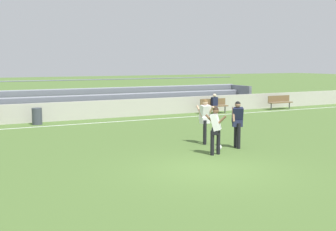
{
  "coord_description": "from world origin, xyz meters",
  "views": [
    {
      "loc": [
        -6.93,
        -10.69,
        3.16
      ],
      "look_at": [
        0.98,
        4.48,
        1.06
      ],
      "focal_mm": 47.36,
      "sensor_mm": 36.0,
      "label": 1
    }
  ],
  "objects_px": {
    "trash_bin": "(37,116)",
    "soccer_ball": "(219,147)",
    "bench_centre_sideline": "(214,105)",
    "bench_far_right": "(280,101)",
    "player_dark_overlapping": "(237,120)",
    "player_white_pressing_high": "(216,127)",
    "bleacher_stand": "(54,102)",
    "spectator_seated": "(215,102)",
    "player_white_wide_right": "(205,117)"
  },
  "relations": [
    {
      "from": "player_white_pressing_high",
      "to": "bench_far_right",
      "type": "bearing_deg",
      "value": 40.51
    },
    {
      "from": "bench_centre_sideline",
      "to": "player_white_wide_right",
      "type": "relative_size",
      "value": 1.05
    },
    {
      "from": "player_dark_overlapping",
      "to": "player_white_wide_right",
      "type": "relative_size",
      "value": 1.0
    },
    {
      "from": "bleacher_stand",
      "to": "player_white_pressing_high",
      "type": "xyz_separation_m",
      "value": [
        2.35,
        -13.07,
        0.12
      ]
    },
    {
      "from": "spectator_seated",
      "to": "bench_far_right",
      "type": "bearing_deg",
      "value": 1.28
    },
    {
      "from": "player_white_wide_right",
      "to": "bench_centre_sideline",
      "type": "bearing_deg",
      "value": 54.64
    },
    {
      "from": "bench_far_right",
      "to": "bleacher_stand",
      "type": "bearing_deg",
      "value": 168.02
    },
    {
      "from": "bleacher_stand",
      "to": "bench_far_right",
      "type": "distance_m",
      "value": 14.46
    },
    {
      "from": "player_dark_overlapping",
      "to": "player_white_pressing_high",
      "type": "distance_m",
      "value": 1.49
    },
    {
      "from": "bench_far_right",
      "to": "trash_bin",
      "type": "xyz_separation_m",
      "value": [
        -15.7,
        0.1,
        -0.13
      ]
    },
    {
      "from": "bench_centre_sideline",
      "to": "bench_far_right",
      "type": "xyz_separation_m",
      "value": [
        5.21,
        0.0,
        0.0
      ]
    },
    {
      "from": "player_white_wide_right",
      "to": "player_dark_overlapping",
      "type": "bearing_deg",
      "value": -64.81
    },
    {
      "from": "player_white_wide_right",
      "to": "bench_far_right",
      "type": "bearing_deg",
      "value": 36.63
    },
    {
      "from": "trash_bin",
      "to": "player_dark_overlapping",
      "type": "height_order",
      "value": "player_dark_overlapping"
    },
    {
      "from": "player_dark_overlapping",
      "to": "bleacher_stand",
      "type": "bearing_deg",
      "value": 106.57
    },
    {
      "from": "bench_far_right",
      "to": "spectator_seated",
      "type": "height_order",
      "value": "spectator_seated"
    },
    {
      "from": "bench_centre_sideline",
      "to": "bench_far_right",
      "type": "bearing_deg",
      "value": 0.0
    },
    {
      "from": "spectator_seated",
      "to": "player_dark_overlapping",
      "type": "xyz_separation_m",
      "value": [
        -5.22,
        -9.35,
        0.33
      ]
    },
    {
      "from": "trash_bin",
      "to": "spectator_seated",
      "type": "xyz_separation_m",
      "value": [
        10.49,
        -0.22,
        0.28
      ]
    },
    {
      "from": "player_dark_overlapping",
      "to": "bench_far_right",
      "type": "bearing_deg",
      "value": 42.22
    },
    {
      "from": "bench_centre_sideline",
      "to": "player_dark_overlapping",
      "type": "relative_size",
      "value": 1.05
    },
    {
      "from": "trash_bin",
      "to": "spectator_seated",
      "type": "bearing_deg",
      "value": -1.21
    },
    {
      "from": "bleacher_stand",
      "to": "player_white_pressing_high",
      "type": "height_order",
      "value": "bleacher_stand"
    },
    {
      "from": "spectator_seated",
      "to": "player_dark_overlapping",
      "type": "height_order",
      "value": "player_dark_overlapping"
    },
    {
      "from": "player_dark_overlapping",
      "to": "player_white_pressing_high",
      "type": "relative_size",
      "value": 1.06
    },
    {
      "from": "player_dark_overlapping",
      "to": "spectator_seated",
      "type": "bearing_deg",
      "value": 60.81
    },
    {
      "from": "soccer_ball",
      "to": "player_white_wide_right",
      "type": "bearing_deg",
      "value": 79.63
    },
    {
      "from": "spectator_seated",
      "to": "bench_centre_sideline",
      "type": "bearing_deg",
      "value": 90.0
    },
    {
      "from": "bench_centre_sideline",
      "to": "player_white_wide_right",
      "type": "height_order",
      "value": "player_white_wide_right"
    },
    {
      "from": "bench_far_right",
      "to": "trash_bin",
      "type": "height_order",
      "value": "bench_far_right"
    },
    {
      "from": "bench_far_right",
      "to": "player_white_wide_right",
      "type": "height_order",
      "value": "player_white_wide_right"
    },
    {
      "from": "bleacher_stand",
      "to": "bench_far_right",
      "type": "xyz_separation_m",
      "value": [
        14.14,
        -3.0,
        -0.3
      ]
    },
    {
      "from": "bench_centre_sideline",
      "to": "spectator_seated",
      "type": "height_order",
      "value": "spectator_seated"
    },
    {
      "from": "bench_centre_sideline",
      "to": "trash_bin",
      "type": "distance_m",
      "value": 10.49
    },
    {
      "from": "player_dark_overlapping",
      "to": "player_white_wide_right",
      "type": "distance_m",
      "value": 1.4
    },
    {
      "from": "bench_far_right",
      "to": "trash_bin",
      "type": "relative_size",
      "value": 2.14
    },
    {
      "from": "player_dark_overlapping",
      "to": "player_white_wide_right",
      "type": "xyz_separation_m",
      "value": [
        -0.6,
        1.27,
        -0.0
      ]
    },
    {
      "from": "bench_far_right",
      "to": "spectator_seated",
      "type": "distance_m",
      "value": 5.21
    },
    {
      "from": "bench_far_right",
      "to": "player_white_pressing_high",
      "type": "height_order",
      "value": "player_white_pressing_high"
    },
    {
      "from": "trash_bin",
      "to": "soccer_ball",
      "type": "xyz_separation_m",
      "value": [
        4.44,
        -9.62,
        -0.31
      ]
    },
    {
      "from": "player_white_pressing_high",
      "to": "player_dark_overlapping",
      "type": "bearing_deg",
      "value": 24.17
    },
    {
      "from": "bleacher_stand",
      "to": "player_white_pressing_high",
      "type": "distance_m",
      "value": 13.28
    },
    {
      "from": "trash_bin",
      "to": "spectator_seated",
      "type": "relative_size",
      "value": 0.69
    },
    {
      "from": "bench_centre_sideline",
      "to": "player_dark_overlapping",
      "type": "distance_m",
      "value": 10.82
    },
    {
      "from": "bleacher_stand",
      "to": "bench_centre_sideline",
      "type": "bearing_deg",
      "value": -18.57
    },
    {
      "from": "player_white_wide_right",
      "to": "soccer_ball",
      "type": "relative_size",
      "value": 7.82
    },
    {
      "from": "bleacher_stand",
      "to": "player_dark_overlapping",
      "type": "xyz_separation_m",
      "value": [
        3.71,
        -12.46,
        0.19
      ]
    },
    {
      "from": "trash_bin",
      "to": "player_white_wide_right",
      "type": "relative_size",
      "value": 0.49
    },
    {
      "from": "bench_far_right",
      "to": "player_dark_overlapping",
      "type": "height_order",
      "value": "player_dark_overlapping"
    },
    {
      "from": "trash_bin",
      "to": "player_dark_overlapping",
      "type": "relative_size",
      "value": 0.49
    }
  ]
}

